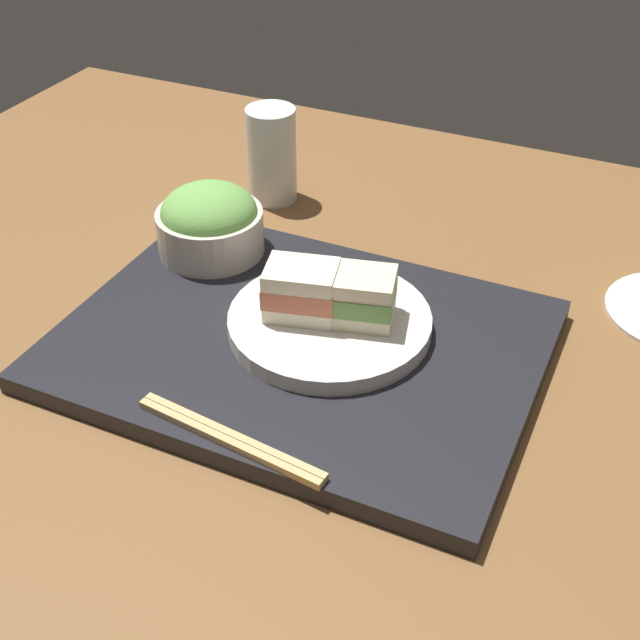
{
  "coord_description": "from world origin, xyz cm",
  "views": [
    {
      "loc": [
        24.83,
        -61.88,
        51.72
      ],
      "look_at": [
        -1.36,
        -5.0,
        5.0
      ],
      "focal_mm": 47.69,
      "sensor_mm": 36.0,
      "label": 1
    }
  ],
  "objects_px": {
    "sandwich_far": "(359,297)",
    "chopsticks_pair": "(230,439)",
    "sandwich_plate": "(330,322)",
    "sandwich_near": "(301,291)",
    "drinking_glass": "(272,155)",
    "salad_bowl": "(210,222)"
  },
  "relations": [
    {
      "from": "chopsticks_pair",
      "to": "drinking_glass",
      "type": "bearing_deg",
      "value": 112.82
    },
    {
      "from": "sandwich_far",
      "to": "salad_bowl",
      "type": "height_order",
      "value": "salad_bowl"
    },
    {
      "from": "drinking_glass",
      "to": "chopsticks_pair",
      "type": "bearing_deg",
      "value": -67.18
    },
    {
      "from": "sandwich_plate",
      "to": "sandwich_near",
      "type": "xyz_separation_m",
      "value": [
        -0.03,
        -0.01,
        0.03
      ]
    },
    {
      "from": "salad_bowl",
      "to": "chopsticks_pair",
      "type": "height_order",
      "value": "salad_bowl"
    },
    {
      "from": "sandwich_plate",
      "to": "chopsticks_pair",
      "type": "bearing_deg",
      "value": -93.86
    },
    {
      "from": "sandwich_plate",
      "to": "sandwich_near",
      "type": "distance_m",
      "value": 0.04
    },
    {
      "from": "sandwich_plate",
      "to": "chopsticks_pair",
      "type": "distance_m",
      "value": 0.17
    },
    {
      "from": "sandwich_plate",
      "to": "chopsticks_pair",
      "type": "xyz_separation_m",
      "value": [
        -0.01,
        -0.17,
        -0.0
      ]
    },
    {
      "from": "sandwich_far",
      "to": "salad_bowl",
      "type": "bearing_deg",
      "value": 161.08
    },
    {
      "from": "sandwich_plate",
      "to": "salad_bowl",
      "type": "distance_m",
      "value": 0.19
    },
    {
      "from": "salad_bowl",
      "to": "sandwich_plate",
      "type": "bearing_deg",
      "value": -23.51
    },
    {
      "from": "salad_bowl",
      "to": "sandwich_near",
      "type": "bearing_deg",
      "value": -29.23
    },
    {
      "from": "sandwich_plate",
      "to": "sandwich_far",
      "type": "height_order",
      "value": "sandwich_far"
    },
    {
      "from": "chopsticks_pair",
      "to": "sandwich_plate",
      "type": "bearing_deg",
      "value": 86.14
    },
    {
      "from": "salad_bowl",
      "to": "drinking_glass",
      "type": "relative_size",
      "value": 0.98
    },
    {
      "from": "chopsticks_pair",
      "to": "sandwich_near",
      "type": "bearing_deg",
      "value": 94.92
    },
    {
      "from": "sandwich_far",
      "to": "chopsticks_pair",
      "type": "height_order",
      "value": "sandwich_far"
    },
    {
      "from": "sandwich_plate",
      "to": "sandwich_far",
      "type": "bearing_deg",
      "value": 15.75
    },
    {
      "from": "sandwich_plate",
      "to": "sandwich_near",
      "type": "relative_size",
      "value": 2.5
    },
    {
      "from": "salad_bowl",
      "to": "drinking_glass",
      "type": "height_order",
      "value": "drinking_glass"
    },
    {
      "from": "sandwich_near",
      "to": "chopsticks_pair",
      "type": "distance_m",
      "value": 0.17
    }
  ]
}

